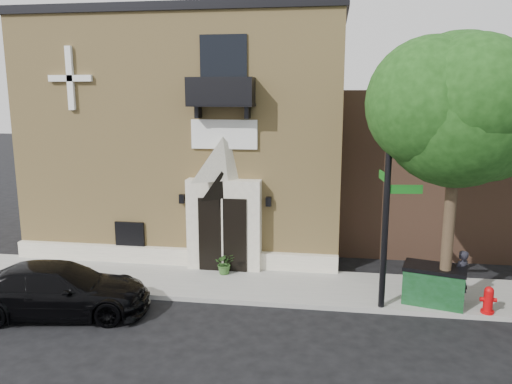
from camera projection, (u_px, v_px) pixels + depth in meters
The scene contains 10 objects.
ground at pixel (238, 305), 15.04m from camera, with size 120.00×120.00×0.00m, color black.
sidewalk at pixel (276, 286), 16.33m from camera, with size 42.00×3.00×0.15m, color gray.
church at pixel (204, 131), 22.30m from camera, with size 12.20×11.01×9.30m.
street_tree_left at pixel (460, 109), 13.36m from camera, with size 4.97×4.38×7.77m.
black_sedan at pixel (59, 289), 14.31m from camera, with size 2.09×5.14×1.49m, color black.
street_sign at pixel (387, 192), 13.95m from camera, with size 1.13×1.07×6.77m.
fire_hydrant at pixel (488, 300), 14.08m from camera, with size 0.45×0.36×0.79m.
dumpster at pixel (434, 284), 14.73m from camera, with size 1.95×1.42×1.14m.
planter at pixel (225, 263), 17.17m from camera, with size 0.68×0.59×0.75m, color #345F26.
pedestrian_near at pixel (460, 276), 14.79m from camera, with size 0.58×0.38×1.59m, color black.
Camera 1 is at (2.64, -13.86, 6.26)m, focal length 35.00 mm.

